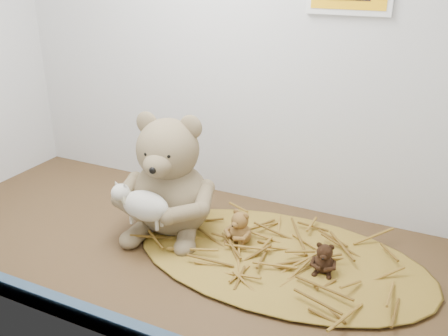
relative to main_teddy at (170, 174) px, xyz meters
The scene contains 7 objects.
alcove_shell 30.92cm from the main_teddy, 59.30° to the left, with size 120.40×60.20×90.40cm.
front_rail 37.15cm from the main_teddy, 87.23° to the right, with size 119.28×2.20×3.60cm, color #334D61.
straw_bed 30.68cm from the main_teddy, ahead, with size 65.39×37.97×1.27cm, color olive.
main_teddy is the anchor object (origin of this frame).
toy_lamb 10.73cm from the main_teddy, 90.00° to the right, with size 14.18×8.66×9.17cm, color beige, non-canonical shape.
mini_teddy_tan 19.79cm from the main_teddy, ahead, with size 6.26×6.60×7.76cm, color brown, non-canonical shape.
mini_teddy_brown 38.69cm from the main_teddy, ahead, with size 5.30×5.59×6.57cm, color black, non-canonical shape.
Camera 1 is at (54.42, -81.74, 59.93)cm, focal length 40.00 mm.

